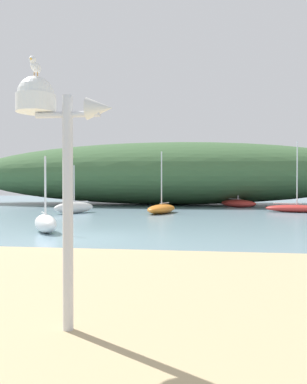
{
  "coord_description": "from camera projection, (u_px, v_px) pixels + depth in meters",
  "views": [
    {
      "loc": [
        4.3,
        -13.37,
        1.85
      ],
      "look_at": [
        1.8,
        4.02,
        1.59
      ],
      "focal_mm": 36.18,
      "sensor_mm": 36.0,
      "label": 1
    }
  ],
  "objects": [
    {
      "name": "sailboat_inner_mooring",
      "position": [
        238.0,
        203.0,
        34.25
      ],
      "size": [
        3.72,
        3.79,
        4.49
      ],
      "color": "#B72D28",
      "rests_on": "ground"
    },
    {
      "name": "sailboat_far_left",
      "position": [
        297.0,
        208.0,
        27.41
      ],
      "size": [
        4.53,
        2.51,
        5.07
      ],
      "color": "#B72D28",
      "rests_on": "ground"
    },
    {
      "name": "sailboat_outer_mooring",
      "position": [
        45.0,
        223.0,
        15.48
      ],
      "size": [
        1.97,
        2.48,
        3.06
      ],
      "color": "white",
      "rests_on": "ground"
    },
    {
      "name": "seagull_on_radar",
      "position": [
        35.0,
        66.0,
        4.44
      ],
      "size": [
        0.1,
        0.28,
        0.21
      ],
      "color": "orange",
      "rests_on": "mast_structure"
    },
    {
      "name": "sailboat_west_reach",
      "position": [
        162.0,
        209.0,
        26.38
      ],
      "size": [
        2.23,
        4.17,
        4.22
      ],
      "color": "orange",
      "rests_on": "ground"
    },
    {
      "name": "distant_hill",
      "position": [
        166.0,
        174.0,
        40.09
      ],
      "size": [
        42.91,
        14.73,
        6.33
      ],
      "primitive_type": "ellipsoid",
      "color": "#3D6038",
      "rests_on": "ground"
    },
    {
      "name": "ground_plane",
      "position": [
        88.0,
        238.0,
        13.87
      ],
      "size": [
        120.0,
        120.0,
        0.0
      ],
      "primitive_type": "plane",
      "color": "#7A99A8"
    },
    {
      "name": "mast_structure",
      "position": [
        50.0,
        125.0,
        4.43
      ],
      "size": [
        1.14,
        0.45,
        2.91
      ],
      "color": "silver",
      "rests_on": "beach_sand"
    },
    {
      "name": "sailboat_centre_water",
      "position": [
        74.0,
        207.0,
        26.54
      ],
      "size": [
        2.5,
        3.32,
        3.3
      ],
      "color": "white",
      "rests_on": "ground"
    }
  ]
}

